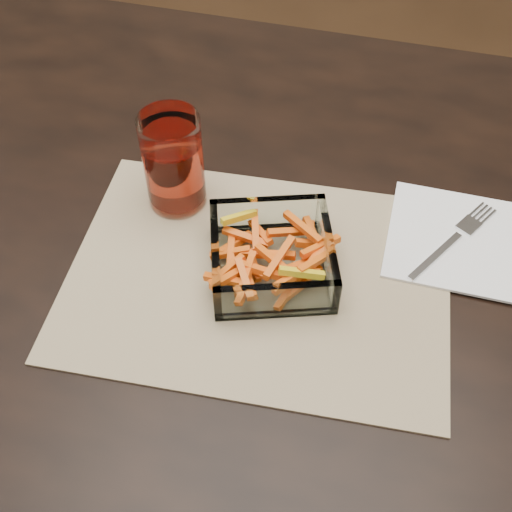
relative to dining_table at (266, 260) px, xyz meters
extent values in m
plane|color=#331E0F|center=(0.00, 0.00, -0.66)|extent=(4.50, 4.50, 0.00)
cube|color=black|center=(0.00, 0.00, 0.07)|extent=(1.60, 0.90, 0.03)
cylinder|color=black|center=(-0.72, 0.37, -0.30)|extent=(0.06, 0.06, 0.72)
cube|color=tan|center=(0.01, -0.10, 0.09)|extent=(0.47, 0.36, 0.00)
cube|color=white|center=(0.03, -0.08, 0.10)|extent=(0.18, 0.18, 0.01)
cube|color=white|center=(0.01, -0.02, 0.12)|extent=(0.14, 0.05, 0.05)
cube|color=white|center=(0.05, -0.15, 0.12)|extent=(0.14, 0.05, 0.05)
cube|color=white|center=(-0.04, -0.10, 0.12)|extent=(0.05, 0.14, 0.05)
cube|color=white|center=(0.09, -0.06, 0.12)|extent=(0.05, 0.14, 0.05)
cylinder|color=white|center=(-0.12, 0.00, 0.16)|extent=(0.08, 0.08, 0.13)
cylinder|color=red|center=(-0.12, 0.00, 0.14)|extent=(0.07, 0.07, 0.09)
cube|color=white|center=(0.24, 0.02, 0.09)|extent=(0.17, 0.17, 0.00)
cube|color=silver|center=(0.21, -0.02, 0.10)|extent=(0.06, 0.09, 0.00)
cube|color=silver|center=(0.25, 0.04, 0.10)|extent=(0.03, 0.04, 0.00)
cube|color=silver|center=(0.26, 0.07, 0.10)|extent=(0.02, 0.03, 0.00)
cube|color=silver|center=(0.26, 0.07, 0.10)|extent=(0.02, 0.03, 0.00)
cube|color=silver|center=(0.27, 0.07, 0.10)|extent=(0.02, 0.03, 0.00)
cube|color=silver|center=(0.28, 0.07, 0.10)|extent=(0.02, 0.03, 0.00)
camera|label=1|loc=(0.13, -0.55, 0.70)|focal=45.00mm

